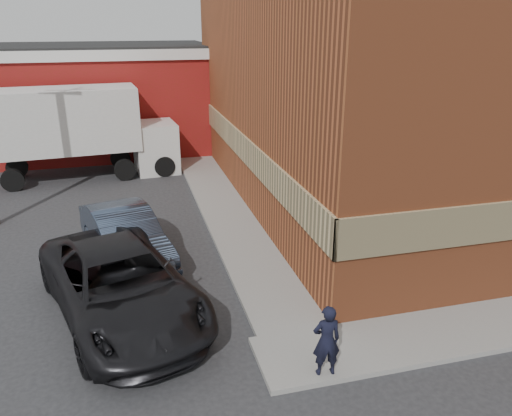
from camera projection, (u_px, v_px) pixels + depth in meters
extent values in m
plane|color=#28282B|center=(270.00, 339.00, 11.35)|extent=(90.00, 90.00, 0.00)
cube|color=#A24D2A|center=(412.00, 81.00, 19.93)|extent=(14.00, 18.00, 9.00)
cube|color=#D0B680|center=(241.00, 146.00, 19.03)|extent=(0.08, 18.16, 1.00)
cube|color=gray|center=(220.00, 203.00, 19.61)|extent=(1.80, 18.00, 0.12)
cube|color=maroon|center=(62.00, 104.00, 27.13)|extent=(16.00, 8.00, 5.00)
cube|color=silver|center=(55.00, 51.00, 26.15)|extent=(16.30, 8.30, 0.50)
cube|color=black|center=(54.00, 45.00, 26.05)|extent=(16.00, 8.00, 0.10)
imported|color=black|center=(326.00, 340.00, 9.80)|extent=(0.59, 0.42, 1.55)
imported|color=#313E52|center=(125.00, 236.00, 14.78)|extent=(2.89, 5.09, 1.59)
imported|color=black|center=(120.00, 285.00, 11.92)|extent=(4.51, 6.76, 1.72)
cube|color=silver|center=(64.00, 120.00, 21.87)|extent=(6.49, 3.05, 2.73)
cube|color=#1C6C3C|center=(65.00, 136.00, 20.90)|extent=(6.07, 0.54, 0.84)
cube|color=silver|center=(160.00, 147.00, 23.70)|extent=(2.08, 2.46, 2.31)
cylinder|color=black|center=(13.00, 180.00, 21.00)|extent=(0.97, 0.39, 0.94)
cylinder|color=black|center=(17.00, 167.00, 22.85)|extent=(0.97, 0.39, 0.94)
cylinder|color=black|center=(125.00, 170.00, 22.45)|extent=(0.97, 0.39, 0.94)
cylinder|color=black|center=(120.00, 158.00, 24.30)|extent=(0.97, 0.39, 0.94)
cylinder|color=black|center=(164.00, 166.00, 23.01)|extent=(0.97, 0.39, 0.94)
cylinder|color=black|center=(157.00, 155.00, 24.86)|extent=(0.97, 0.39, 0.94)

